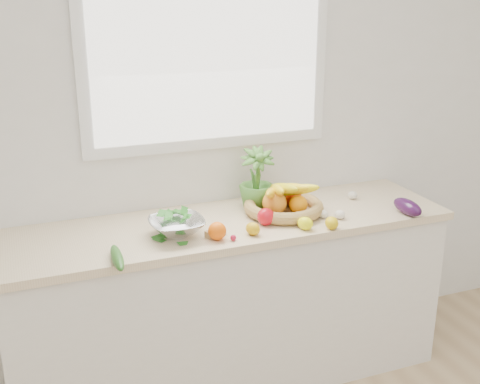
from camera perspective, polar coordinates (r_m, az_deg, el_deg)
name	(u,v)px	position (r m, az deg, el deg)	size (l,w,h in m)	color
back_wall	(208,119)	(3.12, -3.01, 6.89)	(4.50, 0.02, 2.70)	white
counter_cabinet	(230,305)	(3.18, -0.99, -10.63)	(2.20, 0.58, 0.86)	silver
countertop	(229,224)	(2.98, -1.04, -3.09)	(2.24, 0.62, 0.04)	beige
window_frame	(208,40)	(3.05, -3.05, 14.21)	(1.30, 0.03, 1.10)	white
window_pane	(209,40)	(3.03, -2.93, 14.19)	(1.18, 0.01, 0.98)	white
orange_loose	(217,231)	(2.75, -2.18, -3.71)	(0.08, 0.08, 0.08)	#FB6107
lemon_a	(253,229)	(2.80, 1.23, -3.51)	(0.06, 0.08, 0.06)	#D09F0B
lemon_b	(332,223)	(2.90, 8.69, -2.92)	(0.06, 0.08, 0.06)	gold
lemon_c	(305,223)	(2.87, 6.21, -2.98)	(0.06, 0.08, 0.06)	#F3F60D
apple	(266,217)	(2.91, 2.47, -2.35)	(0.09, 0.09, 0.09)	red
ginger	(215,233)	(2.79, -2.35, -3.88)	(0.10, 0.04, 0.03)	tan
garlic_a	(323,214)	(3.03, 7.91, -2.09)	(0.05, 0.05, 0.04)	white
garlic_b	(353,195)	(3.33, 10.63, -0.30)	(0.05, 0.05, 0.04)	silver
garlic_c	(340,215)	(3.03, 9.46, -2.12)	(0.05, 0.05, 0.04)	white
eggplant	(407,207)	(3.16, 15.59, -1.37)	(0.08, 0.20, 0.08)	#2D0E34
cucumber	(117,258)	(2.58, -11.57, -6.11)	(0.05, 0.26, 0.05)	#275117
radish	(233,238)	(2.74, -0.65, -4.36)	(0.03, 0.03, 0.03)	#B81733
potted_herb	(257,179)	(3.11, 1.59, 1.23)	(0.18, 0.18, 0.33)	#447D2D
fruit_basket	(283,203)	(3.06, 4.11, -1.02)	(0.45, 0.45, 0.20)	#AB724C
colander_with_spinach	(177,223)	(2.79, -6.03, -2.92)	(0.25, 0.25, 0.13)	silver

